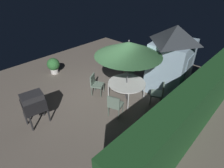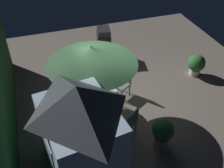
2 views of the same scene
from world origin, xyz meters
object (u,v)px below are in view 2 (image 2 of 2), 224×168
(chair_toward_hedge, at_px, (74,83))
(potted_plant_by_grill, at_px, (196,64))
(patio_umbrella, at_px, (92,55))
(bbq_grill, at_px, (104,37))
(potted_plant_by_shed, at_px, (163,133))
(patio_table, at_px, (94,97))
(chair_near_shed, at_px, (129,121))
(chair_toward_house, at_px, (59,125))
(garden_shed, at_px, (81,135))
(chair_far_side, at_px, (123,82))

(chair_toward_hedge, height_order, potted_plant_by_grill, chair_toward_hedge)
(patio_umbrella, xyz_separation_m, bbq_grill, (3.20, -1.27, -1.31))
(patio_umbrella, height_order, potted_plant_by_shed, patio_umbrella)
(patio_table, relative_size, patio_umbrella, 0.60)
(patio_table, xyz_separation_m, chair_toward_hedge, (1.11, 0.39, -0.18))
(patio_table, distance_m, chair_near_shed, 1.27)
(patio_table, height_order, patio_umbrella, patio_umbrella)
(chair_toward_house, relative_size, potted_plant_by_shed, 0.97)
(potted_plant_by_shed, bearing_deg, chair_near_shed, 44.27)
(garden_shed, relative_size, bbq_grill, 2.31)
(patio_table, height_order, chair_near_shed, chair_near_shed)
(patio_table, bearing_deg, chair_far_side, -60.55)
(bbq_grill, relative_size, chair_near_shed, 1.33)
(bbq_grill, distance_m, chair_toward_hedge, 2.69)
(patio_umbrella, relative_size, chair_far_side, 2.74)
(chair_near_shed, distance_m, potted_plant_by_shed, 0.97)
(chair_near_shed, bearing_deg, patio_table, 34.16)
(chair_toward_house, bearing_deg, chair_toward_hedge, -23.57)
(garden_shed, relative_size, chair_near_shed, 3.08)
(bbq_grill, height_order, chair_toward_hedge, bbq_grill)
(chair_toward_house, xyz_separation_m, potted_plant_by_shed, (-1.14, -2.52, 0.01))
(bbq_grill, bearing_deg, chair_toward_house, 147.57)
(chair_near_shed, xyz_separation_m, chair_toward_house, (0.44, 1.84, 0.00))
(chair_toward_house, bearing_deg, potted_plant_by_shed, -114.29)
(garden_shed, distance_m, potted_plant_by_shed, 2.35)
(potted_plant_by_shed, xyz_separation_m, potted_plant_by_grill, (2.62, -2.68, -0.08))
(bbq_grill, bearing_deg, chair_far_side, 177.13)
(patio_umbrella, bearing_deg, garden_shed, 157.53)
(patio_umbrella, xyz_separation_m, potted_plant_by_grill, (0.89, -4.06, -1.70))
(bbq_grill, bearing_deg, chair_near_shed, 172.39)
(chair_far_side, distance_m, potted_plant_by_grill, 2.93)
(chair_near_shed, bearing_deg, chair_far_side, -14.56)
(bbq_grill, distance_m, potted_plant_by_grill, 3.64)
(patio_umbrella, height_order, bbq_grill, patio_umbrella)
(chair_toward_hedge, bearing_deg, patio_table, -160.51)
(patio_umbrella, distance_m, chair_near_shed, 2.06)
(garden_shed, relative_size, chair_toward_house, 3.08)
(patio_umbrella, distance_m, chair_toward_hedge, 2.02)
(chair_near_shed, height_order, potted_plant_by_shed, potted_plant_by_shed)
(chair_near_shed, relative_size, potted_plant_by_shed, 0.97)
(patio_table, relative_size, chair_toward_hedge, 1.64)
(bbq_grill, height_order, potted_plant_by_shed, bbq_grill)
(chair_toward_hedge, xyz_separation_m, potted_plant_by_shed, (-2.84, -1.77, 0.01))
(patio_umbrella, xyz_separation_m, chair_toward_hedge, (1.11, 0.39, -1.64))
(patio_umbrella, relative_size, potted_plant_by_shed, 2.65)
(chair_far_side, relative_size, chair_toward_hedge, 1.00)
(patio_table, bearing_deg, potted_plant_by_shed, -141.45)
(patio_umbrella, bearing_deg, chair_toward_house, 117.65)
(chair_near_shed, height_order, potted_plant_by_grill, chair_near_shed)
(garden_shed, distance_m, bbq_grill, 5.53)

